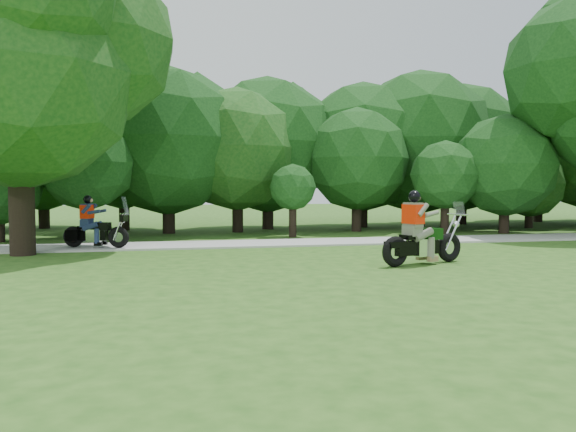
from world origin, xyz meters
name	(u,v)px	position (x,y,z in m)	size (l,w,h in m)	color
ground	(491,279)	(0.00, 0.00, 0.00)	(100.00, 100.00, 0.00)	#254F16
walkway	(360,241)	(0.00, 8.00, 0.03)	(60.00, 2.20, 0.06)	#A8A8A2
tree_line	(338,150)	(1.23, 14.45, 3.60)	(39.87, 12.04, 7.52)	black
big_tree_west	(20,50)	(-10.54, 6.85, 5.76)	(8.64, 6.56, 9.96)	black
chopper_motorcycle	(419,237)	(-0.50, 2.32, 0.68)	(2.51, 1.21, 1.83)	black
touring_motorcycle	(92,229)	(-8.79, 7.58, 0.64)	(2.04, 1.12, 1.60)	black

